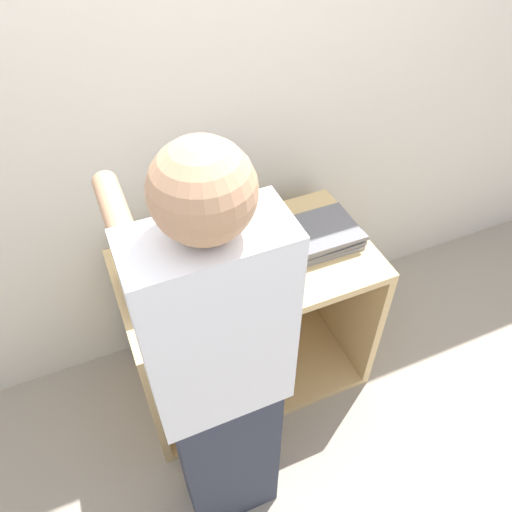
# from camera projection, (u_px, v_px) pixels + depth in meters

# --- Properties ---
(ground_plane) EXTENTS (12.00, 12.00, 0.00)m
(ground_plane) POSITION_uv_depth(u_px,v_px,m) (273.00, 420.00, 2.38)
(ground_plane) COLOR #9E9384
(wall_back) EXTENTS (8.00, 0.05, 2.40)m
(wall_back) POSITION_uv_depth(u_px,v_px,m) (207.00, 125.00, 1.99)
(wall_back) COLOR silver
(wall_back) RESTS_ON ground_plane
(cart) EXTENTS (1.05, 0.60, 0.80)m
(cart) POSITION_uv_depth(u_px,v_px,m) (243.00, 312.00, 2.34)
(cart) COLOR tan
(cart) RESTS_ON ground_plane
(laptop_open) EXTENTS (0.30, 0.32, 0.25)m
(laptop_open) POSITION_uv_depth(u_px,v_px,m) (242.00, 245.00, 2.01)
(laptop_open) COLOR #B7B7BC
(laptop_open) RESTS_ON cart
(laptop_stack_left) EXTENTS (0.32, 0.26, 0.10)m
(laptop_stack_left) POSITION_uv_depth(u_px,v_px,m) (167.00, 278.00, 1.89)
(laptop_stack_left) COLOR gray
(laptop_stack_left) RESTS_ON cart
(laptop_stack_right) EXTENTS (0.32, 0.25, 0.08)m
(laptop_stack_right) POSITION_uv_depth(u_px,v_px,m) (321.00, 234.00, 2.08)
(laptop_stack_right) COLOR gray
(laptop_stack_right) RESTS_ON cart
(person) EXTENTS (0.40, 0.53, 1.74)m
(person) POSITION_uv_depth(u_px,v_px,m) (220.00, 384.00, 1.53)
(person) COLOR #2D3342
(person) RESTS_ON ground_plane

